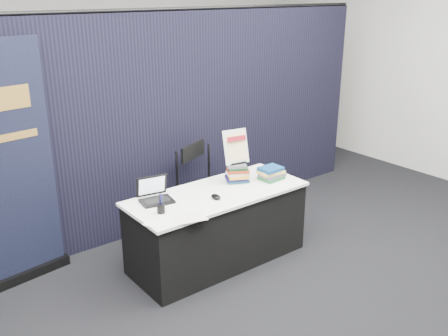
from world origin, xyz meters
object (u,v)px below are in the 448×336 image
Objects in this scene: display_table at (218,227)px; stacking_chair at (203,186)px; info_sign at (236,147)px; pullup_banner at (7,183)px; book_stack_short at (271,173)px; laptop at (154,196)px; book_stack_tall at (238,173)px.

stacking_chair reaches higher than display_table.
info_sign is 2.17m from pullup_banner.
stacking_chair is at bearing 67.40° from display_table.
display_table is 5.02× the size of info_sign.
book_stack_short is 0.23× the size of stacking_chair.
laptop is 0.91× the size of info_sign.
book_stack_short reaches higher than display_table.
book_stack_short is (0.32, -0.15, -0.03)m from book_stack_tall.
laptop is 0.96m from stacking_chair.
book_stack_short is 0.81m from stacking_chair.
laptop is at bearing 174.07° from book_stack_tall.
pullup_banner is (-1.11, 0.66, 0.19)m from laptop.
laptop is at bearing 162.20° from display_table.
pullup_banner reaches higher than display_table.
pullup_banner is (-2.04, 0.73, -0.12)m from info_sign.
info_sign is (0.00, 0.03, 0.27)m from book_stack_tall.
book_stack_short is 0.48m from info_sign.
book_stack_tall is at bearing -79.35° from info_sign.
book_stack_tall is at bearing -103.60° from stacking_chair.
display_table is at bearing -135.77° from stacking_chair.
stacking_chair is (-0.08, 0.50, -0.29)m from book_stack_tall.
laptop is 0.15× the size of pullup_banner.
info_sign is at bearing 6.15° from laptop.
laptop is 0.32× the size of stacking_chair.
book_stack_tall is 0.58m from stacking_chair.
book_stack_tall is 0.11× the size of pullup_banner.
display_table is at bearing -148.75° from info_sign.
laptop is (-0.59, 0.19, 0.43)m from display_table.
book_stack_short is 0.11× the size of pullup_banner.
stacking_chair reaches higher than laptop.
laptop is at bearing -173.39° from info_sign.
stacking_chair is at bearing -15.49° from pullup_banner.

